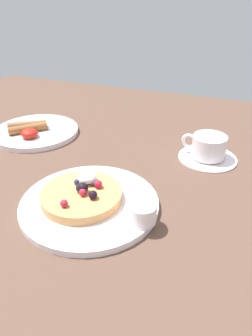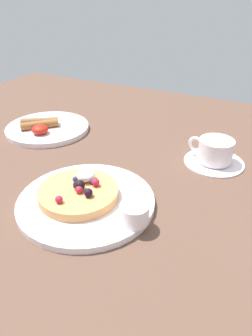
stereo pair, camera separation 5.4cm
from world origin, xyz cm
name	(u,v)px [view 2 (the right image)]	position (x,y,z in cm)	size (l,w,h in cm)	color
ground_plane	(100,197)	(0.00, 0.00, -1.50)	(152.27, 136.35, 3.00)	brown
pancake_plate	(88,202)	(0.42, -4.62, 0.63)	(25.47, 25.47, 1.26)	white
pancake_with_berries	(79,191)	(-1.48, -4.57, 2.38)	(14.86, 14.86, 3.93)	tan
syrup_ramekin	(134,213)	(10.72, -6.44, 3.00)	(4.85, 4.85, 3.38)	white
breakfast_plate	(48,128)	(-28.09, 19.04, 0.68)	(22.72, 22.72, 1.36)	white
fried_breakfast	(38,124)	(-29.49, 17.11, 2.30)	(12.19, 10.28, 2.56)	brown
coffee_saucer	(214,161)	(17.69, 21.66, 0.33)	(13.58, 13.58, 0.66)	white
coffee_cup	(215,150)	(17.53, 21.68, 3.31)	(10.55, 7.72, 5.12)	white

